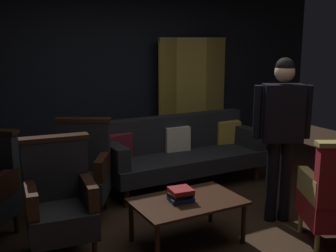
{
  "coord_description": "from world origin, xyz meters",
  "views": [
    {
      "loc": [
        -2.12,
        -3.09,
        1.88
      ],
      "look_at": [
        0.0,
        0.8,
        0.95
      ],
      "focal_mm": 44.52,
      "sensor_mm": 36.0,
      "label": 1
    }
  ],
  "objects_px": {
    "folding_screen": "(192,98)",
    "book_red_leather": "(181,191)",
    "book_black_cloth": "(181,195)",
    "standing_figure": "(282,125)",
    "armchair_wing_right": "(60,201)",
    "book_navy_cloth": "(181,199)",
    "velvet_couch": "(181,150)",
    "armchair_wing_left": "(82,171)",
    "coffee_table": "(187,205)"
  },
  "relations": [
    {
      "from": "armchair_wing_left",
      "to": "standing_figure",
      "type": "height_order",
      "value": "standing_figure"
    },
    {
      "from": "folding_screen",
      "to": "standing_figure",
      "type": "distance_m",
      "value": 2.34
    },
    {
      "from": "folding_screen",
      "to": "book_black_cloth",
      "type": "height_order",
      "value": "folding_screen"
    },
    {
      "from": "coffee_table",
      "to": "armchair_wing_right",
      "type": "xyz_separation_m",
      "value": [
        -1.08,
        0.37,
        0.12
      ]
    },
    {
      "from": "folding_screen",
      "to": "coffee_table",
      "type": "relative_size",
      "value": 1.9
    },
    {
      "from": "book_black_cloth",
      "to": "armchair_wing_right",
      "type": "bearing_deg",
      "value": 160.7
    },
    {
      "from": "standing_figure",
      "to": "book_black_cloth",
      "type": "distance_m",
      "value": 1.28
    },
    {
      "from": "book_navy_cloth",
      "to": "book_black_cloth",
      "type": "height_order",
      "value": "book_black_cloth"
    },
    {
      "from": "armchair_wing_left",
      "to": "standing_figure",
      "type": "distance_m",
      "value": 2.15
    },
    {
      "from": "folding_screen",
      "to": "book_black_cloth",
      "type": "relative_size",
      "value": 9.04
    },
    {
      "from": "folding_screen",
      "to": "book_navy_cloth",
      "type": "height_order",
      "value": "folding_screen"
    },
    {
      "from": "folding_screen",
      "to": "standing_figure",
      "type": "bearing_deg",
      "value": -98.92
    },
    {
      "from": "folding_screen",
      "to": "coffee_table",
      "type": "distance_m",
      "value": 2.77
    },
    {
      "from": "standing_figure",
      "to": "book_red_leather",
      "type": "xyz_separation_m",
      "value": [
        -1.15,
        0.04,
        -0.5
      ]
    },
    {
      "from": "standing_figure",
      "to": "book_black_cloth",
      "type": "relative_size",
      "value": 8.09
    },
    {
      "from": "velvet_couch",
      "to": "book_black_cloth",
      "type": "bearing_deg",
      "value": -120.41
    },
    {
      "from": "standing_figure",
      "to": "book_red_leather",
      "type": "distance_m",
      "value": 1.26
    },
    {
      "from": "coffee_table",
      "to": "book_red_leather",
      "type": "distance_m",
      "value": 0.16
    },
    {
      "from": "coffee_table",
      "to": "armchair_wing_left",
      "type": "bearing_deg",
      "value": 121.37
    },
    {
      "from": "armchair_wing_right",
      "to": "standing_figure",
      "type": "relative_size",
      "value": 0.61
    },
    {
      "from": "book_red_leather",
      "to": "armchair_wing_right",
      "type": "bearing_deg",
      "value": 160.7
    },
    {
      "from": "folding_screen",
      "to": "armchair_wing_left",
      "type": "height_order",
      "value": "folding_screen"
    },
    {
      "from": "velvet_couch",
      "to": "book_navy_cloth",
      "type": "bearing_deg",
      "value": -120.41
    },
    {
      "from": "velvet_couch",
      "to": "book_navy_cloth",
      "type": "relative_size",
      "value": 9.82
    },
    {
      "from": "armchair_wing_left",
      "to": "standing_figure",
      "type": "bearing_deg",
      "value": -32.63
    },
    {
      "from": "folding_screen",
      "to": "book_navy_cloth",
      "type": "xyz_separation_m",
      "value": [
        -1.51,
        -2.27,
        -0.54
      ]
    },
    {
      "from": "coffee_table",
      "to": "book_navy_cloth",
      "type": "xyz_separation_m",
      "value": [
        -0.06,
        0.01,
        0.07
      ]
    },
    {
      "from": "folding_screen",
      "to": "velvet_couch",
      "type": "relative_size",
      "value": 0.9
    },
    {
      "from": "folding_screen",
      "to": "book_red_leather",
      "type": "bearing_deg",
      "value": -123.74
    },
    {
      "from": "coffee_table",
      "to": "book_red_leather",
      "type": "bearing_deg",
      "value": 170.38
    },
    {
      "from": "book_black_cloth",
      "to": "folding_screen",
      "type": "bearing_deg",
      "value": 56.26
    },
    {
      "from": "folding_screen",
      "to": "armchair_wing_left",
      "type": "distance_m",
      "value": 2.48
    },
    {
      "from": "book_navy_cloth",
      "to": "armchair_wing_left",
      "type": "bearing_deg",
      "value": 119.09
    },
    {
      "from": "folding_screen",
      "to": "book_red_leather",
      "type": "height_order",
      "value": "folding_screen"
    },
    {
      "from": "book_navy_cloth",
      "to": "folding_screen",
      "type": "bearing_deg",
      "value": 56.26
    },
    {
      "from": "folding_screen",
      "to": "standing_figure",
      "type": "relative_size",
      "value": 1.12
    },
    {
      "from": "velvet_couch",
      "to": "armchair_wing_left",
      "type": "relative_size",
      "value": 2.04
    },
    {
      "from": "velvet_couch",
      "to": "coffee_table",
      "type": "distance_m",
      "value": 1.65
    },
    {
      "from": "armchair_wing_right",
      "to": "book_red_leather",
      "type": "height_order",
      "value": "armchair_wing_right"
    },
    {
      "from": "velvet_couch",
      "to": "coffee_table",
      "type": "bearing_deg",
      "value": -118.28
    },
    {
      "from": "armchair_wing_left",
      "to": "book_black_cloth",
      "type": "relative_size",
      "value": 4.95
    },
    {
      "from": "coffee_table",
      "to": "book_black_cloth",
      "type": "distance_m",
      "value": 0.13
    },
    {
      "from": "folding_screen",
      "to": "book_black_cloth",
      "type": "distance_m",
      "value": 2.77
    },
    {
      "from": "velvet_couch",
      "to": "book_navy_cloth",
      "type": "height_order",
      "value": "velvet_couch"
    },
    {
      "from": "armchair_wing_right",
      "to": "velvet_couch",
      "type": "bearing_deg",
      "value": 30.18
    },
    {
      "from": "book_navy_cloth",
      "to": "book_red_leather",
      "type": "relative_size",
      "value": 1.09
    },
    {
      "from": "book_navy_cloth",
      "to": "book_black_cloth",
      "type": "relative_size",
      "value": 1.03
    },
    {
      "from": "standing_figure",
      "to": "book_black_cloth",
      "type": "xyz_separation_m",
      "value": [
        -1.15,
        0.04,
        -0.54
      ]
    },
    {
      "from": "armchair_wing_left",
      "to": "book_red_leather",
      "type": "relative_size",
      "value": 5.25
    },
    {
      "from": "velvet_couch",
      "to": "armchair_wing_left",
      "type": "height_order",
      "value": "armchair_wing_left"
    }
  ]
}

